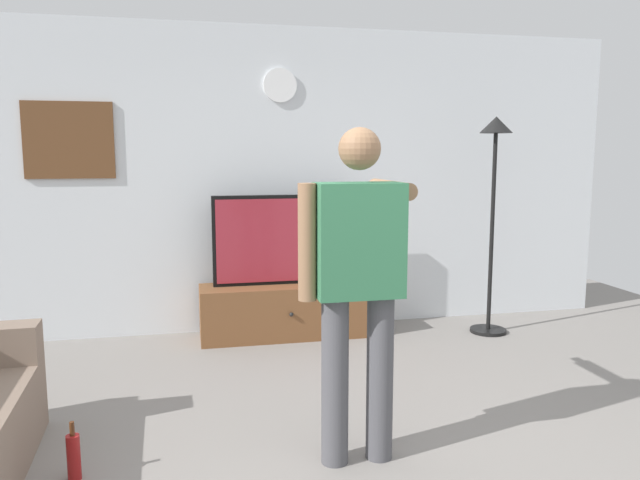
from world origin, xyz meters
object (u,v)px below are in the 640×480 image
(floor_lamp, at_px, (494,180))
(beverage_bottle, at_px, (74,456))
(wall_clock, at_px, (280,85))
(tv_stand, at_px, (287,310))
(television, at_px, (286,240))
(framed_picture, at_px, (69,140))
(person_standing_nearer_lamp, at_px, (358,275))

(floor_lamp, bearing_deg, beverage_bottle, -149.76)
(floor_lamp, height_order, beverage_bottle, floor_lamp)
(wall_clock, xyz_separation_m, floor_lamp, (1.79, -0.56, -0.82))
(tv_stand, xyz_separation_m, wall_clock, (0.00, 0.29, 1.95))
(television, distance_m, framed_picture, 1.98)
(tv_stand, bearing_deg, person_standing_nearer_lamp, -89.99)
(framed_picture, xyz_separation_m, floor_lamp, (3.55, -0.56, -0.34))
(tv_stand, distance_m, framed_picture, 2.32)
(floor_lamp, xyz_separation_m, beverage_bottle, (-3.20, -1.87, -1.24))
(beverage_bottle, bearing_deg, television, 57.01)
(person_standing_nearer_lamp, bearing_deg, television, 90.01)
(tv_stand, bearing_deg, wall_clock, 90.00)
(tv_stand, relative_size, floor_lamp, 0.79)
(floor_lamp, distance_m, beverage_bottle, 3.91)
(person_standing_nearer_lamp, xyz_separation_m, beverage_bottle, (-1.41, 0.09, -0.86))
(television, relative_size, floor_lamp, 0.66)
(wall_clock, height_order, framed_picture, wall_clock)
(television, xyz_separation_m, floor_lamp, (1.79, -0.31, 0.51))
(wall_clock, xyz_separation_m, beverage_bottle, (-1.41, -2.42, -2.07))
(framed_picture, distance_m, beverage_bottle, 2.92)
(tv_stand, distance_m, wall_clock, 1.98)
(television, height_order, floor_lamp, floor_lamp)
(television, distance_m, beverage_bottle, 2.70)
(person_standing_nearer_lamp, distance_m, beverage_bottle, 1.66)
(television, bearing_deg, framed_picture, 171.99)
(person_standing_nearer_lamp, bearing_deg, beverage_bottle, 176.16)
(wall_clock, xyz_separation_m, person_standing_nearer_lamp, (0.00, -2.52, -1.20))
(wall_clock, relative_size, floor_lamp, 0.16)
(wall_clock, bearing_deg, television, -90.00)
(television, height_order, person_standing_nearer_lamp, person_standing_nearer_lamp)
(wall_clock, bearing_deg, beverage_bottle, -120.28)
(tv_stand, relative_size, wall_clock, 5.07)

